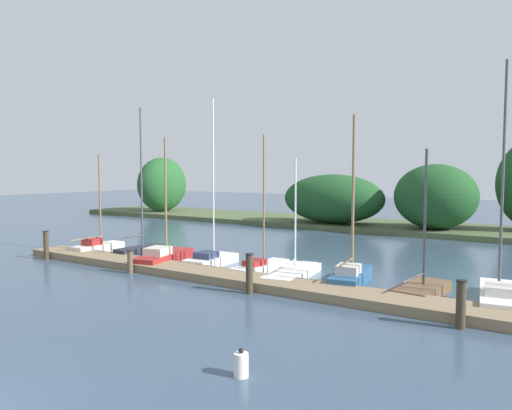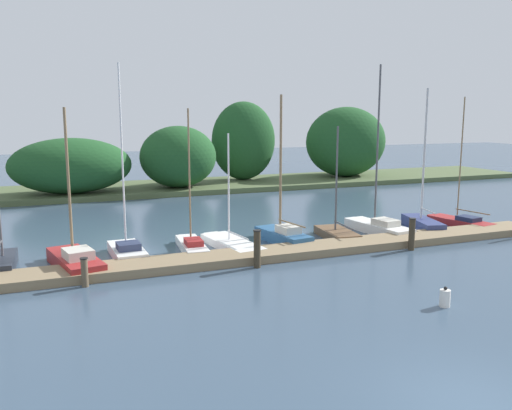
{
  "view_description": "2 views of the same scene",
  "coord_description": "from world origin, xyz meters",
  "px_view_note": "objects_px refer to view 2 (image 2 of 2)",
  "views": [
    {
      "loc": [
        9.43,
        -3.73,
        4.64
      ],
      "look_at": [
        -1.7,
        13.42,
        3.17
      ],
      "focal_mm": 33.69,
      "sensor_mm": 36.0,
      "label": 1
    },
    {
      "loc": [
        -8.06,
        -7.79,
        6.03
      ],
      "look_at": [
        1.07,
        15.2,
        1.77
      ],
      "focal_mm": 37.28,
      "sensor_mm": 36.0,
      "label": 2
    }
  ],
  "objects_px": {
    "sailboat_3": "(127,249)",
    "sailboat_1": "(3,258)",
    "mooring_piling_1": "(85,272)",
    "sailboat_6": "(282,233)",
    "channel_buoy_1": "(445,298)",
    "mooring_piling_2": "(257,249)",
    "sailboat_10": "(460,221)",
    "sailboat_8": "(377,225)",
    "sailboat_5": "(230,243)",
    "sailboat_9": "(422,222)",
    "sailboat_4": "(191,244)",
    "mooring_piling_3": "(412,234)",
    "sailboat_7": "(336,232)",
    "sailboat_2": "(74,259)"
  },
  "relations": [
    {
      "from": "channel_buoy_1",
      "to": "sailboat_10",
      "type": "bearing_deg",
      "value": 45.77
    },
    {
      "from": "sailboat_10",
      "to": "mooring_piling_3",
      "type": "bearing_deg",
      "value": 109.68
    },
    {
      "from": "sailboat_4",
      "to": "mooring_piling_1",
      "type": "relative_size",
      "value": 5.95
    },
    {
      "from": "sailboat_3",
      "to": "sailboat_1",
      "type": "bearing_deg",
      "value": 89.54
    },
    {
      "from": "mooring_piling_2",
      "to": "mooring_piling_3",
      "type": "bearing_deg",
      "value": 0.13
    },
    {
      "from": "mooring_piling_2",
      "to": "channel_buoy_1",
      "type": "height_order",
      "value": "mooring_piling_2"
    },
    {
      "from": "mooring_piling_3",
      "to": "sailboat_1",
      "type": "bearing_deg",
      "value": 168.51
    },
    {
      "from": "sailboat_6",
      "to": "channel_buoy_1",
      "type": "height_order",
      "value": "sailboat_6"
    },
    {
      "from": "sailboat_3",
      "to": "sailboat_10",
      "type": "relative_size",
      "value": 1.17
    },
    {
      "from": "sailboat_1",
      "to": "mooring_piling_3",
      "type": "xyz_separation_m",
      "value": [
        16.81,
        -3.42,
        0.29
      ]
    },
    {
      "from": "mooring_piling_1",
      "to": "mooring_piling_3",
      "type": "height_order",
      "value": "mooring_piling_3"
    },
    {
      "from": "mooring_piling_2",
      "to": "sailboat_1",
      "type": "bearing_deg",
      "value": 159.85
    },
    {
      "from": "mooring_piling_1",
      "to": "channel_buoy_1",
      "type": "height_order",
      "value": "mooring_piling_1"
    },
    {
      "from": "sailboat_6",
      "to": "sailboat_2",
      "type": "bearing_deg",
      "value": 86.86
    },
    {
      "from": "mooring_piling_1",
      "to": "mooring_piling_2",
      "type": "height_order",
      "value": "mooring_piling_2"
    },
    {
      "from": "mooring_piling_1",
      "to": "mooring_piling_2",
      "type": "relative_size",
      "value": 0.69
    },
    {
      "from": "sailboat_4",
      "to": "sailboat_10",
      "type": "distance_m",
      "value": 14.99
    },
    {
      "from": "sailboat_3",
      "to": "sailboat_4",
      "type": "relative_size",
      "value": 1.29
    },
    {
      "from": "sailboat_5",
      "to": "sailboat_7",
      "type": "distance_m",
      "value": 5.48
    },
    {
      "from": "sailboat_1",
      "to": "mooring_piling_2",
      "type": "height_order",
      "value": "sailboat_1"
    },
    {
      "from": "sailboat_4",
      "to": "sailboat_10",
      "type": "xyz_separation_m",
      "value": [
        14.99,
        -0.21,
        -0.02
      ]
    },
    {
      "from": "sailboat_7",
      "to": "sailboat_10",
      "type": "distance_m",
      "value": 7.73
    },
    {
      "from": "sailboat_6",
      "to": "mooring_piling_2",
      "type": "xyz_separation_m",
      "value": [
        -2.67,
        -3.49,
        0.33
      ]
    },
    {
      "from": "sailboat_10",
      "to": "sailboat_8",
      "type": "bearing_deg",
      "value": 77.24
    },
    {
      "from": "mooring_piling_2",
      "to": "sailboat_6",
      "type": "bearing_deg",
      "value": 52.64
    },
    {
      "from": "sailboat_3",
      "to": "sailboat_2",
      "type": "bearing_deg",
      "value": 114.21
    },
    {
      "from": "sailboat_9",
      "to": "sailboat_4",
      "type": "bearing_deg",
      "value": 103.0
    },
    {
      "from": "sailboat_1",
      "to": "mooring_piling_2",
      "type": "bearing_deg",
      "value": -108.3
    },
    {
      "from": "sailboat_8",
      "to": "sailboat_6",
      "type": "bearing_deg",
      "value": 83.28
    },
    {
      "from": "mooring_piling_1",
      "to": "mooring_piling_3",
      "type": "distance_m",
      "value": 13.98
    },
    {
      "from": "mooring_piling_1",
      "to": "sailboat_1",
      "type": "bearing_deg",
      "value": 129.93
    },
    {
      "from": "mooring_piling_2",
      "to": "channel_buoy_1",
      "type": "xyz_separation_m",
      "value": [
        3.92,
        -6.21,
        -0.49
      ]
    },
    {
      "from": "sailboat_7",
      "to": "channel_buoy_1",
      "type": "distance_m",
      "value": 9.72
    },
    {
      "from": "mooring_piling_2",
      "to": "sailboat_9",
      "type": "bearing_deg",
      "value": 17.49
    },
    {
      "from": "sailboat_10",
      "to": "mooring_piling_1",
      "type": "xyz_separation_m",
      "value": [
        -19.79,
        -3.34,
        0.26
      ]
    },
    {
      "from": "mooring_piling_3",
      "to": "channel_buoy_1",
      "type": "bearing_deg",
      "value": -119.54
    },
    {
      "from": "sailboat_2",
      "to": "mooring_piling_1",
      "type": "relative_size",
      "value": 5.97
    },
    {
      "from": "sailboat_7",
      "to": "sailboat_5",
      "type": "bearing_deg",
      "value": 95.77
    },
    {
      "from": "sailboat_8",
      "to": "sailboat_10",
      "type": "height_order",
      "value": "sailboat_8"
    },
    {
      "from": "sailboat_3",
      "to": "sailboat_7",
      "type": "distance_m",
      "value": 10.11
    },
    {
      "from": "sailboat_8",
      "to": "sailboat_10",
      "type": "bearing_deg",
      "value": -100.2
    },
    {
      "from": "sailboat_6",
      "to": "sailboat_9",
      "type": "relative_size",
      "value": 0.94
    },
    {
      "from": "sailboat_5",
      "to": "sailboat_9",
      "type": "height_order",
      "value": "sailboat_9"
    },
    {
      "from": "mooring_piling_1",
      "to": "sailboat_5",
      "type": "bearing_deg",
      "value": 27.28
    },
    {
      "from": "sailboat_1",
      "to": "sailboat_7",
      "type": "distance_m",
      "value": 14.9
    },
    {
      "from": "sailboat_4",
      "to": "sailboat_5",
      "type": "relative_size",
      "value": 1.21
    },
    {
      "from": "sailboat_1",
      "to": "sailboat_5",
      "type": "height_order",
      "value": "sailboat_1"
    },
    {
      "from": "sailboat_3",
      "to": "sailboat_6",
      "type": "relative_size",
      "value": 1.17
    },
    {
      "from": "mooring_piling_3",
      "to": "mooring_piling_1",
      "type": "bearing_deg",
      "value": 179.87
    },
    {
      "from": "sailboat_3",
      "to": "mooring_piling_1",
      "type": "relative_size",
      "value": 7.69
    }
  ]
}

